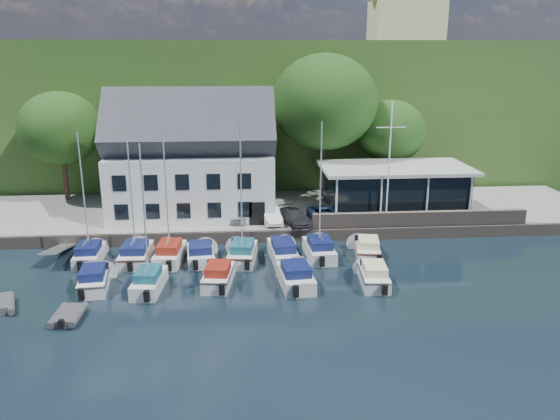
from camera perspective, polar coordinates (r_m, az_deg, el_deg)
The scene contains 35 objects.
ground at distance 34.37m, azimuth 0.95°, elevation -9.54°, with size 180.00×180.00×0.00m, color black.
quay at distance 50.50m, azimuth -0.89°, elevation -0.36°, with size 60.00×13.00×1.00m, color gray.
quay_face at distance 44.33m, azimuth -0.37°, elevation -2.76°, with size 60.00×0.30×1.00m, color #675B52.
hillside at distance 93.10m, azimuth -2.65°, elevation 11.99°, with size 160.00×75.00×16.00m, color #24491B.
field_patch at distance 101.39m, azimuth 1.86°, elevation 16.96°, with size 50.00×30.00×0.30m, color #4F5E2F.
farmhouse at distance 86.62m, azimuth 13.07°, elevation 19.30°, with size 10.40×7.00×8.20m, color beige, non-canonical shape.
harbor_building at distance 48.43m, azimuth -9.16°, elevation 4.63°, with size 14.40×8.20×8.70m, color white, non-canonical shape.
club_pavilion at distance 50.26m, azimuth 11.83°, elevation 2.22°, with size 13.20×7.20×4.10m, color black, non-canonical shape.
seawall at distance 46.72m, azimuth 14.44°, elevation -0.87°, with size 18.00×0.50×1.20m, color #675B52.
gangway at distance 44.63m, azimuth -21.88°, elevation -4.54°, with size 1.20×6.00×1.40m, color silver, non-canonical shape.
car_silver at distance 46.71m, azimuth -4.36°, elevation -0.39°, with size 1.42×3.53×1.20m, color #BCBDC1.
car_white at distance 46.13m, azimuth -1.00°, elevation -0.48°, with size 1.39×3.99×1.31m, color white.
car_dgrey at distance 45.55m, azimuth 1.60°, elevation -0.74°, with size 1.77×4.34×1.26m, color #29292E.
car_blue at distance 46.72m, azimuth 4.68°, elevation -0.37°, with size 1.43×3.62×1.24m, color #2D538B.
flagpole at distance 45.53m, azimuth 11.32°, elevation 4.68°, with size 2.43×0.20×10.10m, color white, non-canonical shape.
tree_0 at distance 56.29m, azimuth -21.81°, elevation 6.18°, with size 7.62×7.62×10.42m, color #193610, non-canonical shape.
tree_1 at distance 54.21m, azimuth -14.20°, elevation 6.46°, with size 7.56×7.56×10.34m, color #193610, non-canonical shape.
tree_2 at distance 53.75m, azimuth -4.23°, elevation 6.57°, with size 7.21×7.21×9.86m, color #193610, non-canonical shape.
tree_3 at distance 53.34m, azimuth 4.63°, elevation 8.65°, with size 10.13×10.13×13.84m, color #193610, non-canonical shape.
tree_4 at distance 55.76m, azimuth 11.38°, elevation 6.42°, with size 6.90×6.90×9.43m, color #193610, non-canonical shape.
boat_r1_0 at distance 41.52m, azimuth -19.76°, elevation 0.63°, with size 1.95×5.80×8.91m, color silver, non-canonical shape.
boat_r1_1 at distance 40.54m, azimuth -15.23°, elevation 0.79°, with size 2.18×6.21×9.08m, color silver, non-canonical shape.
boat_r1_2 at distance 39.87m, azimuth -11.77°, elevation 1.12°, with size 1.97×6.13×9.54m, color silver, non-canonical shape.
boat_r1_3 at distance 40.71m, azimuth -8.31°, elevation -4.38°, with size 2.12×5.41×1.45m, color silver, non-canonical shape.
boat_r1_4 at distance 39.23m, azimuth -4.06°, elevation 1.14°, with size 2.02×5.94×9.50m, color silver, non-canonical shape.
boat_r1_5 at distance 40.66m, azimuth 0.31°, elevation -4.15°, with size 1.96×6.79×1.54m, color silver, non-canonical shape.
boat_r1_6 at distance 40.03m, azimuth 4.24°, elevation 1.42°, with size 2.04×6.26×9.46m, color silver, non-canonical shape.
boat_r1_7 at distance 41.91m, azimuth 9.13°, elevation -3.80°, with size 1.90×5.65×1.45m, color silver, non-canonical shape.
boat_r2_0 at distance 37.89m, azimuth -18.85°, elevation -6.68°, with size 1.89×5.69×1.51m, color silver, non-canonical shape.
boat_r2_1 at distance 35.31m, azimuth -13.95°, elevation -1.21°, with size 1.82×5.77×9.30m, color silver, non-canonical shape.
boat_r2_2 at distance 36.68m, azimuth -6.46°, elevation -6.63°, with size 1.88×5.51×1.51m, color silver, non-canonical shape.
boat_r2_3 at distance 36.33m, azimuth 1.63°, elevation -6.70°, with size 2.18×6.03×1.58m, color silver, non-canonical shape.
boat_r2_4 at distance 37.12m, azimuth 9.74°, elevation -6.52°, with size 1.85×5.86×1.46m, color silver, non-canonical shape.
dinghy_0 at distance 37.48m, azimuth -27.18°, elevation -8.62°, with size 1.73×2.88×0.67m, color #393A3E, non-canonical shape.
dinghy_1 at distance 34.40m, azimuth -21.28°, elevation -10.12°, with size 1.67×2.79×0.65m, color #393A3E, non-canonical shape.
Camera 1 is at (-2.94, -30.79, 14.99)m, focal length 35.00 mm.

